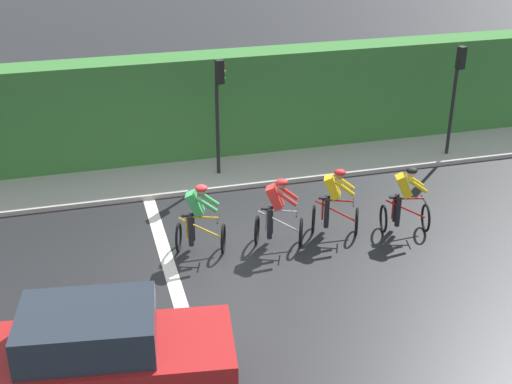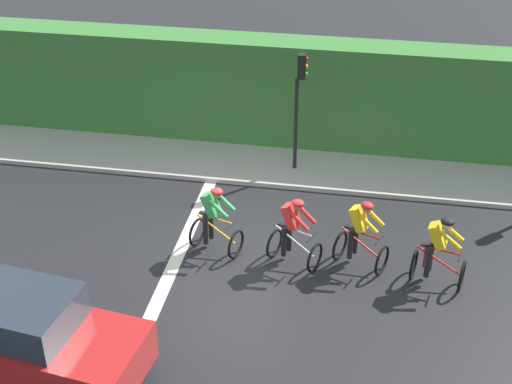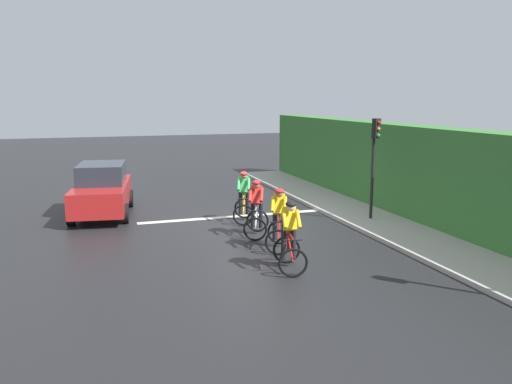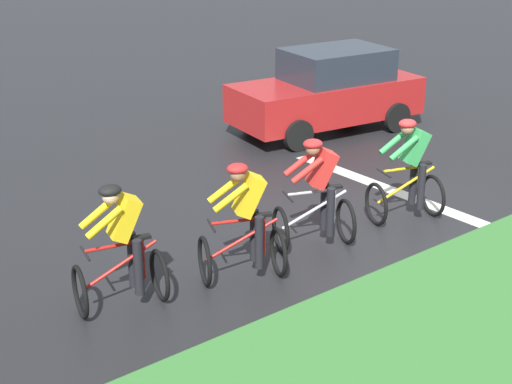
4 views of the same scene
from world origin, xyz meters
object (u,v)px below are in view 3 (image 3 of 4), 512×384
object	(u,v)px
cyclist_second	(279,220)
cyclist_fourth	(244,197)
car_red	(102,190)
traffic_light_near_crossing	(374,154)
cyclist_mid	(256,209)
cyclist_lead	(290,237)

from	to	relation	value
cyclist_second	cyclist_fourth	size ratio (longest dim) A/B	1.00
car_red	traffic_light_near_crossing	bearing A→B (deg)	155.36
cyclist_mid	cyclist_lead	bearing A→B (deg)	86.39
cyclist_lead	cyclist_second	xyz separation A→B (m)	(-0.35, -1.64, 0.00)
car_red	cyclist_fourth	bearing A→B (deg)	150.96
car_red	traffic_light_near_crossing	world-z (taller)	traffic_light_near_crossing
cyclist_fourth	traffic_light_near_crossing	xyz separation A→B (m)	(-3.91, 1.38, 1.43)
cyclist_second	cyclist_mid	xyz separation A→B (m)	(0.16, -1.45, 0.00)
cyclist_mid	cyclist_second	bearing A→B (deg)	96.18
cyclist_fourth	traffic_light_near_crossing	bearing A→B (deg)	160.64
cyclist_lead	cyclist_second	distance (m)	1.68
cyclist_mid	car_red	size ratio (longest dim) A/B	0.39
cyclist_second	cyclist_fourth	bearing A→B (deg)	-90.07
cyclist_lead	cyclist_mid	xyz separation A→B (m)	(-0.19, -3.09, 0.00)
cyclist_mid	cyclist_fourth	world-z (taller)	same
car_red	traffic_light_near_crossing	distance (m)	9.18
cyclist_second	car_red	size ratio (longest dim) A/B	0.39
cyclist_second	cyclist_fourth	distance (m)	3.25
cyclist_mid	cyclist_fourth	size ratio (longest dim) A/B	1.00
cyclist_second	traffic_light_near_crossing	xyz separation A→B (m)	(-3.92, -1.87, 1.43)
cyclist_mid	car_red	bearing A→B (deg)	-45.23
cyclist_second	car_red	bearing A→B (deg)	-52.55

